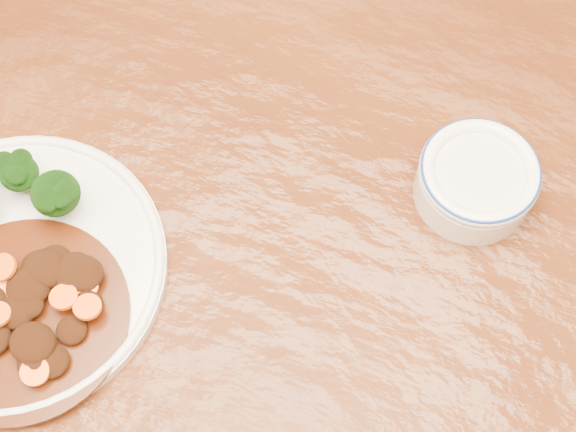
% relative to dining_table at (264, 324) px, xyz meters
% --- Properties ---
extents(dining_table, '(1.54, 0.97, 0.75)m').
position_rel_dining_table_xyz_m(dining_table, '(0.00, 0.00, 0.00)').
color(dining_table, '#56280F').
rests_on(dining_table, ground).
extents(dinner_plate, '(0.26, 0.26, 0.02)m').
position_rel_dining_table_xyz_m(dinner_plate, '(-0.20, -0.07, 0.09)').
color(dinner_plate, silver).
rests_on(dinner_plate, dining_table).
extents(mince_stew, '(0.18, 0.18, 0.03)m').
position_rel_dining_table_xyz_m(mince_stew, '(-0.17, -0.10, 0.10)').
color(mince_stew, '#421B07').
rests_on(mince_stew, dinner_plate).
extents(dip_bowl, '(0.11, 0.11, 0.05)m').
position_rel_dining_table_xyz_m(dip_bowl, '(0.13, 0.17, 0.11)').
color(dip_bowl, white).
rests_on(dip_bowl, dining_table).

